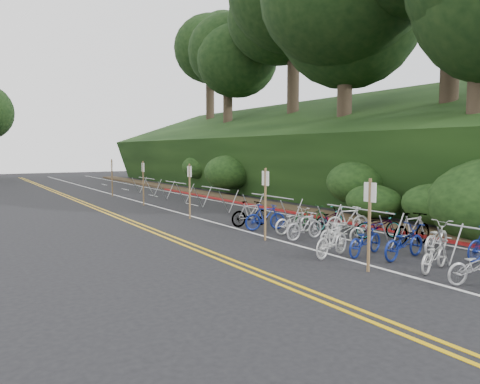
% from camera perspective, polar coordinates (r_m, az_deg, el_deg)
% --- Properties ---
extents(ground, '(120.00, 120.00, 0.00)m').
position_cam_1_polar(ground, '(12.17, 14.41, -9.86)').
color(ground, black).
rests_on(ground, ground).
extents(road_markings, '(7.47, 80.00, 0.01)m').
position_cam_1_polar(road_markings, '(20.62, -4.96, -3.55)').
color(road_markings, gold).
rests_on(road_markings, ground).
extents(red_curb, '(0.25, 28.00, 0.10)m').
position_cam_1_polar(red_curb, '(24.82, 3.54, -1.96)').
color(red_curb, maroon).
rests_on(red_curb, ground).
extents(embankment, '(14.30, 48.14, 9.11)m').
position_cam_1_polar(embankment, '(34.62, 6.68, 4.21)').
color(embankment, black).
rests_on(embankment, ground).
extents(tree_cluster, '(32.63, 54.19, 18.72)m').
position_cam_1_polar(tree_cluster, '(36.28, -0.47, 18.79)').
color(tree_cluster, '#2D2319').
rests_on(tree_cluster, ground).
extents(bike_racks_rest, '(1.14, 23.00, 1.17)m').
position_cam_1_polar(bike_racks_rest, '(24.16, -3.06, -0.23)').
color(bike_racks_rest, '#98999C').
rests_on(bike_racks_rest, ground).
extents(signpost_near, '(0.08, 0.40, 2.40)m').
position_cam_1_polar(signpost_near, '(12.35, 15.49, -3.14)').
color(signpost_near, brown).
rests_on(signpost_near, ground).
extents(signposts_rest, '(0.08, 18.40, 2.50)m').
position_cam_1_polar(signposts_rest, '(23.98, -9.26, 1.05)').
color(signposts_rest, brown).
rests_on(signposts_rest, ground).
extents(bike_front, '(0.91, 1.74, 1.00)m').
position_cam_1_polar(bike_front, '(13.93, 11.15, -5.77)').
color(bike_front, beige).
rests_on(bike_front, ground).
extents(bike_valet, '(3.51, 12.68, 1.10)m').
position_cam_1_polar(bike_valet, '(15.55, 16.48, -4.80)').
color(bike_valet, '#144C1E').
rests_on(bike_valet, ground).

